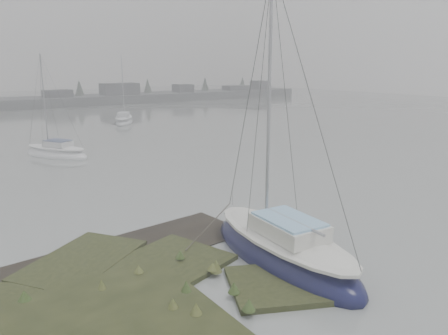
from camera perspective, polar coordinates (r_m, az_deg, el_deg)
ground at (r=40.06m, az=-23.45°, el=3.19°), size 160.00×160.00×0.00m
far_shoreline at (r=78.87m, az=-8.98°, el=9.20°), size 60.00×8.00×4.15m
sailboat_main at (r=14.69m, az=7.61°, el=-10.76°), size 2.87×7.21×9.95m
sailboat_white at (r=32.70m, az=-21.04°, el=1.77°), size 4.21×5.51×7.56m
sailboat_far_b at (r=49.27m, az=-12.94°, el=5.94°), size 4.24×5.78×7.86m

